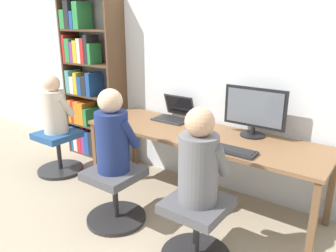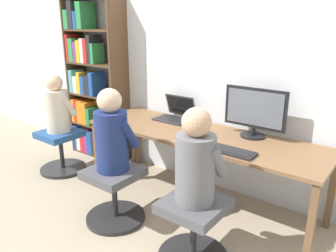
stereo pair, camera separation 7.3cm
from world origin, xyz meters
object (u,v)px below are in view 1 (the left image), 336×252
at_px(office_chair_left, 196,228).
at_px(office_chair_right, 115,194).
at_px(keyboard, 228,149).
at_px(laptop, 174,115).
at_px(office_chair_side, 59,150).
at_px(desktop_monitor, 254,112).
at_px(person_near_shelf, 54,108).
at_px(bookshelf, 87,84).
at_px(person_at_monitor, 199,161).
at_px(person_at_laptop, 112,135).

xyz_separation_m(office_chair_left, office_chair_right, (-0.82, 0.01, 0.00)).
bearing_deg(keyboard, office_chair_right, -150.83).
xyz_separation_m(laptop, office_chair_side, (-1.20, -0.59, -0.49)).
bearing_deg(office_chair_left, office_chair_right, 179.14).
xyz_separation_m(desktop_monitor, office_chair_left, (-0.01, -0.92, -0.67)).
distance_m(laptop, person_near_shelf, 1.34).
height_order(office_chair_right, bookshelf, bookshelf).
height_order(keyboard, office_chair_side, keyboard).
height_order(person_at_monitor, person_at_laptop, person_at_laptop).
distance_m(office_chair_left, person_at_laptop, 0.98).
relative_size(desktop_monitor, office_chair_right, 1.08).
xyz_separation_m(office_chair_right, bookshelf, (-1.35, 0.92, 0.68)).
bearing_deg(person_near_shelf, office_chair_left, -9.59).
distance_m(desktop_monitor, office_chair_side, 2.25).
height_order(desktop_monitor, bookshelf, bookshelf).
distance_m(keyboard, office_chair_right, 1.04).
xyz_separation_m(desktop_monitor, laptop, (-0.86, 0.01, -0.17)).
distance_m(bookshelf, office_chair_side, 0.90).
bearing_deg(person_at_laptop, office_chair_right, -90.00).
xyz_separation_m(office_chair_left, office_chair_side, (-2.06, 0.34, 0.00)).
bearing_deg(keyboard, desktop_monitor, 87.95).
height_order(desktop_monitor, person_near_shelf, desktop_monitor).
distance_m(keyboard, person_at_laptop, 0.94).
height_order(desktop_monitor, person_at_laptop, person_at_laptop).
bearing_deg(laptop, office_chair_left, -47.46).
distance_m(office_chair_left, office_chair_side, 2.09).
relative_size(desktop_monitor, bookshelf, 0.28).
height_order(laptop, office_chair_right, laptop).
bearing_deg(person_near_shelf, office_chair_side, -90.00).
relative_size(laptop, office_chair_left, 0.69).
bearing_deg(bookshelf, desktop_monitor, -0.14).
relative_size(bookshelf, office_chair_side, 3.83).
xyz_separation_m(laptop, office_chair_right, (0.03, -0.92, -0.49)).
bearing_deg(office_chair_left, person_near_shelf, 170.41).
bearing_deg(office_chair_side, laptop, 26.05).
bearing_deg(office_chair_side, keyboard, 3.47).
height_order(office_chair_right, person_at_monitor, person_at_monitor).
height_order(desktop_monitor, keyboard, desktop_monitor).
bearing_deg(desktop_monitor, bookshelf, 179.86).
distance_m(person_at_monitor, person_near_shelf, 2.09).
bearing_deg(laptop, bookshelf, -179.80).
bearing_deg(laptop, person_at_laptop, -88.09).
relative_size(laptop, person_at_laptop, 0.51).
relative_size(office_chair_right, person_at_monitor, 0.77).
bearing_deg(person_near_shelf, desktop_monitor, 15.53).
bearing_deg(person_at_monitor, bookshelf, 157.03).
distance_m(office_chair_right, bookshelf, 1.77).
xyz_separation_m(desktop_monitor, office_chair_right, (-0.83, -0.91, -0.67)).
bearing_deg(desktop_monitor, laptop, 179.35).
relative_size(office_chair_left, office_chair_right, 1.00).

